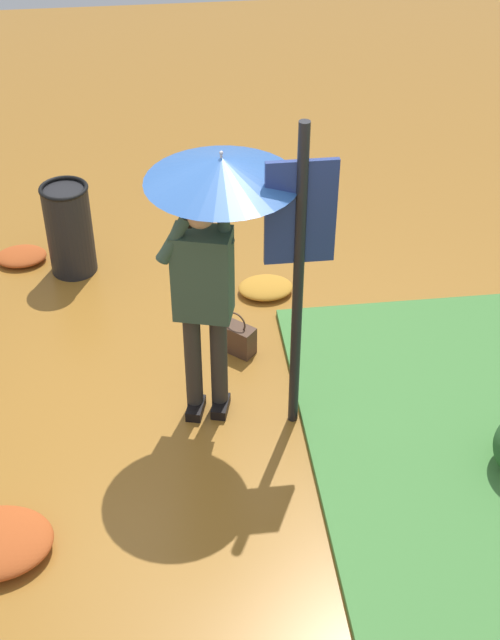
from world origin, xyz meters
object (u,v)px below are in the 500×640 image
object	(u,v)px
info_sign_post	(299,249)
handbag	(236,338)
trash_bin	(69,229)
person_with_umbrella	(213,223)

from	to	relation	value
info_sign_post	handbag	bearing A→B (deg)	111.75
handbag	info_sign_post	bearing A→B (deg)	-68.25
trash_bin	info_sign_post	bearing A→B (deg)	-52.26
handbag	person_with_umbrella	bearing A→B (deg)	-107.62
info_sign_post	trash_bin	size ratio (longest dim) A/B	2.76
person_with_umbrella	handbag	size ratio (longest dim) A/B	5.53
person_with_umbrella	info_sign_post	xyz separation A→B (m)	(0.52, -0.19, -0.11)
info_sign_post	handbag	distance (m)	1.58
info_sign_post	trash_bin	distance (m)	2.85
handbag	trash_bin	xyz separation A→B (m)	(-1.31, 1.30, 0.29)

